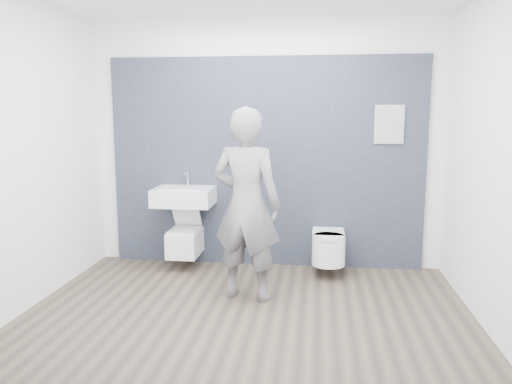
# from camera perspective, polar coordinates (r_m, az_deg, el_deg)

# --- Properties ---
(ground) EXTENTS (4.00, 4.00, 0.00)m
(ground) POSITION_cam_1_polar(r_m,az_deg,el_deg) (4.63, -0.94, -13.52)
(ground) COLOR brown
(ground) RESTS_ON ground
(room_shell) EXTENTS (4.00, 4.00, 4.00)m
(room_shell) POSITION_cam_1_polar(r_m,az_deg,el_deg) (4.27, -1.01, 8.55)
(room_shell) COLOR white
(room_shell) RESTS_ON ground
(tile_wall) EXTENTS (3.60, 0.06, 2.40)m
(tile_wall) POSITION_cam_1_polar(r_m,az_deg,el_deg) (6.00, 1.04, -8.14)
(tile_wall) COLOR black
(tile_wall) RESTS_ON ground
(washbasin) EXTENTS (0.66, 0.50, 0.50)m
(washbasin) POSITION_cam_1_polar(r_m,az_deg,el_deg) (5.70, -8.25, -0.46)
(washbasin) COLOR white
(washbasin) RESTS_ON ground
(toilet_square) EXTENTS (0.34, 0.49, 0.61)m
(toilet_square) POSITION_cam_1_polar(r_m,az_deg,el_deg) (5.82, -8.11, -5.52)
(toilet_square) COLOR white
(toilet_square) RESTS_ON ground
(toilet_rounded) EXTENTS (0.36, 0.61, 0.33)m
(toilet_rounded) POSITION_cam_1_polar(r_m,az_deg,el_deg) (5.56, 8.27, -6.26)
(toilet_rounded) COLOR white
(toilet_rounded) RESTS_ON ground
(info_placard) EXTENTS (0.32, 0.03, 0.42)m
(info_placard) POSITION_cam_1_polar(r_m,az_deg,el_deg) (5.98, 14.32, -8.50)
(info_placard) COLOR silver
(info_placard) RESTS_ON ground
(visitor) EXTENTS (0.75, 0.58, 1.83)m
(visitor) POSITION_cam_1_polar(r_m,az_deg,el_deg) (4.70, -1.09, -1.48)
(visitor) COLOR slate
(visitor) RESTS_ON ground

